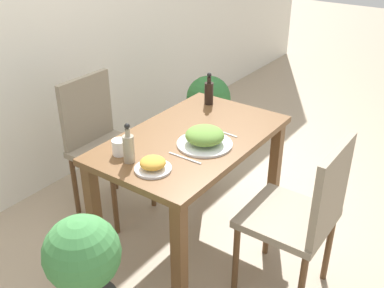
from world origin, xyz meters
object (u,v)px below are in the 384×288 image
(chair_near, at_px, (304,212))
(potted_plant_right, at_px, (208,109))
(side_plate, at_px, (153,165))
(condiment_bottle, at_px, (129,147))
(chair_far, at_px, (102,139))
(food_plate, at_px, (205,137))
(drink_cup, at_px, (119,147))
(sauce_bottle, at_px, (209,92))
(potted_plant_left, at_px, (86,277))

(chair_near, height_order, potted_plant_right, chair_near)
(side_plate, distance_m, condiment_bottle, 0.15)
(potted_plant_right, bearing_deg, chair_far, 171.08)
(chair_far, relative_size, food_plate, 3.11)
(drink_cup, xyz_separation_m, sauce_bottle, (0.80, -0.00, 0.04))
(chair_far, relative_size, potted_plant_left, 1.29)
(food_plate, relative_size, sauce_bottle, 1.42)
(food_plate, distance_m, potted_plant_left, 0.89)
(sauce_bottle, xyz_separation_m, condiment_bottle, (-0.83, -0.08, 0.00))
(condiment_bottle, bearing_deg, drink_cup, 73.49)
(sauce_bottle, distance_m, condiment_bottle, 0.83)
(chair_near, distance_m, drink_cup, 0.96)
(side_plate, xyz_separation_m, drink_cup, (0.02, 0.23, 0.01))
(chair_near, bearing_deg, side_plate, -58.26)
(chair_near, bearing_deg, food_plate, -86.53)
(side_plate, height_order, drink_cup, drink_cup)
(chair_near, relative_size, potted_plant_left, 1.29)
(chair_near, distance_m, condiment_bottle, 0.91)
(chair_far, height_order, drink_cup, chair_far)
(side_plate, height_order, potted_plant_left, side_plate)
(chair_far, height_order, potted_plant_right, chair_far)
(potted_plant_left, height_order, potted_plant_right, potted_plant_left)
(chair_far, bearing_deg, potted_plant_left, -138.55)
(chair_near, relative_size, chair_far, 1.00)
(side_plate, relative_size, condiment_bottle, 0.87)
(side_plate, bearing_deg, sauce_bottle, 15.58)
(side_plate, height_order, potted_plant_right, side_plate)
(drink_cup, xyz_separation_m, condiment_bottle, (-0.03, -0.09, 0.04))
(potted_plant_left, relative_size, potted_plant_right, 1.04)
(side_plate, distance_m, drink_cup, 0.23)
(sauce_bottle, xyz_separation_m, potted_plant_left, (-1.28, -0.21, -0.41))
(chair_far, xyz_separation_m, drink_cup, (-0.35, -0.51, 0.25))
(potted_plant_left, bearing_deg, food_plate, -5.39)
(sauce_bottle, bearing_deg, condiment_bottle, -174.14)
(food_plate, height_order, side_plate, food_plate)
(chair_near, height_order, chair_far, same)
(chair_near, height_order, condiment_bottle, condiment_bottle)
(sauce_bottle, bearing_deg, potted_plant_left, -170.63)
(potted_plant_left, bearing_deg, potted_plant_right, 17.39)
(drink_cup, distance_m, potted_plant_right, 1.44)
(chair_far, relative_size, sauce_bottle, 4.41)
(chair_far, bearing_deg, food_plate, -91.29)
(side_plate, height_order, condiment_bottle, condiment_bottle)
(potted_plant_left, bearing_deg, chair_far, 41.45)
(chair_far, xyz_separation_m, food_plate, (-0.02, -0.80, 0.26))
(food_plate, distance_m, sauce_bottle, 0.55)
(condiment_bottle, xyz_separation_m, potted_plant_right, (1.37, 0.45, -0.40))
(chair_near, relative_size, potted_plant_right, 1.34)
(drink_cup, distance_m, sauce_bottle, 0.80)
(condiment_bottle, bearing_deg, food_plate, -29.66)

